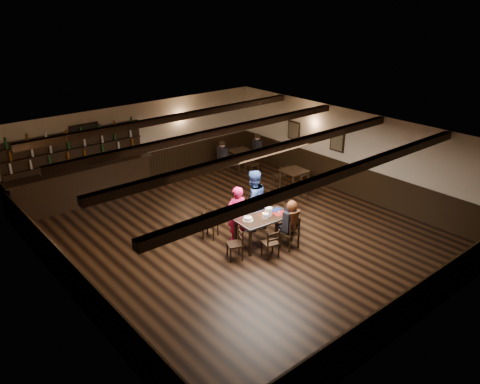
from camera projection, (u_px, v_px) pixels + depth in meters
ground at (239, 235)px, 12.45m from camera, size 10.00×10.00×0.00m
room_shell at (239, 173)px, 11.80m from camera, size 9.02×10.02×2.71m
dining_table at (264, 220)px, 11.78m from camera, size 1.50×0.84×0.75m
chair_near_left at (272, 242)px, 11.20m from camera, size 0.43×0.42×0.77m
chair_near_right at (292, 232)px, 11.60m from camera, size 0.40×0.39×0.83m
chair_end_left at (237, 241)px, 11.20m from camera, size 0.46×0.47×0.78m
chair_end_right at (290, 216)px, 12.46m from camera, size 0.41×0.43×0.78m
chair_far_pushed at (208, 221)px, 12.18m from camera, size 0.49×0.48×0.78m
woman_pink at (237, 214)px, 11.90m from camera, size 0.62×0.48×1.50m
man_blue at (253, 201)px, 12.43m from camera, size 0.90×0.74×1.70m
seated_person at (291, 218)px, 11.49m from camera, size 0.36×0.54×0.88m
cake at (248, 219)px, 11.56m from camera, size 0.26×0.26×0.08m
plate_stack_a at (266, 216)px, 11.64m from camera, size 0.15×0.15×0.14m
plate_stack_b at (269, 212)px, 11.79m from camera, size 0.18×0.18×0.22m
tea_light at (263, 214)px, 11.87m from camera, size 0.05×0.05×0.06m
salt_shaker at (279, 213)px, 11.86m from camera, size 0.04×0.04×0.09m
pepper_shaker at (278, 212)px, 11.92m from camera, size 0.03×0.03×0.08m
drink_glass at (271, 211)px, 11.93m from camera, size 0.06×0.06×0.10m
menu_red at (280, 213)px, 11.95m from camera, size 0.39×0.32×0.00m
menu_blue at (276, 210)px, 12.14m from camera, size 0.29×0.22×0.00m
bar_counter at (82, 180)px, 14.15m from camera, size 4.45×0.70×2.20m
back_table_a at (294, 173)px, 14.88m from camera, size 0.79×0.79×0.75m
back_table_b at (241, 153)px, 16.73m from camera, size 0.78×0.78×0.75m
bg_patron_left at (222, 151)px, 16.31m from camera, size 0.26×0.38×0.75m
bg_patron_right at (257, 144)px, 17.07m from camera, size 0.34×0.43×0.77m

